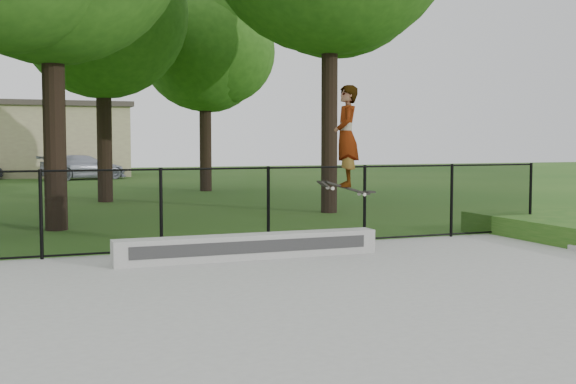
% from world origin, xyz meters
% --- Properties ---
extents(ground, '(100.00, 100.00, 0.00)m').
position_xyz_m(ground, '(0.00, 0.00, 0.00)').
color(ground, '#235117').
rests_on(ground, ground).
extents(concrete_slab, '(14.00, 12.00, 0.06)m').
position_xyz_m(concrete_slab, '(0.00, 0.00, 0.03)').
color(concrete_slab, gray).
rests_on(concrete_slab, ground).
extents(grind_ledge, '(4.51, 0.40, 0.41)m').
position_xyz_m(grind_ledge, '(1.24, 4.70, 0.27)').
color(grind_ledge, '#B6B5B0').
rests_on(grind_ledge, concrete_slab).
extents(car_c, '(4.51, 2.96, 1.31)m').
position_xyz_m(car_c, '(1.19, 33.11, 0.66)').
color(car_c, '#A3A5B9').
rests_on(car_c, ground).
extents(skater_airborne, '(0.82, 0.73, 1.92)m').
position_xyz_m(skater_airborne, '(2.89, 4.44, 2.08)').
color(skater_airborne, black).
rests_on(skater_airborne, ground).
extents(chainlink_fence, '(16.06, 0.06, 1.50)m').
position_xyz_m(chainlink_fence, '(0.00, 5.90, 0.81)').
color(chainlink_fence, black).
rests_on(chainlink_fence, concrete_slab).
extents(distant_building, '(12.40, 6.40, 4.30)m').
position_xyz_m(distant_building, '(-2.00, 38.00, 2.16)').
color(distant_building, tan).
rests_on(distant_building, ground).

